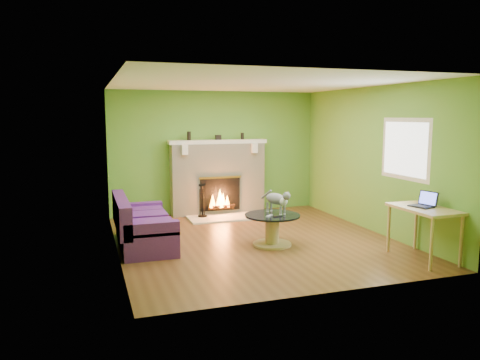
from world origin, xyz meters
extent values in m
plane|color=brown|center=(0.00, 0.00, 0.00)|extent=(5.00, 5.00, 0.00)
plane|color=white|center=(0.00, 0.00, 2.60)|extent=(5.00, 5.00, 0.00)
plane|color=#649932|center=(0.00, 2.50, 1.30)|extent=(5.00, 0.00, 5.00)
plane|color=#649932|center=(0.00, -2.50, 1.30)|extent=(5.00, 0.00, 5.00)
plane|color=#649932|center=(-2.25, 0.00, 1.30)|extent=(0.00, 5.00, 5.00)
plane|color=#649932|center=(2.25, 0.00, 1.30)|extent=(0.00, 5.00, 5.00)
plane|color=silver|center=(2.24, -0.90, 1.55)|extent=(0.00, 1.20, 1.20)
plane|color=white|center=(2.23, -0.90, 1.55)|extent=(0.00, 1.06, 1.06)
cube|color=beige|center=(0.00, 2.33, 0.75)|extent=(2.00, 0.35, 1.50)
cube|color=black|center=(0.00, 2.13, 0.44)|extent=(0.85, 0.03, 0.68)
cube|color=#BA902E|center=(0.00, 2.13, 0.80)|extent=(0.91, 0.02, 0.04)
cylinder|color=black|center=(0.00, 2.10, 0.16)|extent=(0.55, 0.07, 0.07)
cube|color=white|center=(0.00, 2.30, 1.54)|extent=(2.10, 0.28, 0.08)
cube|color=white|center=(-0.75, 2.11, 1.40)|extent=(0.12, 0.10, 0.20)
cube|color=white|center=(0.75, 2.11, 1.40)|extent=(0.12, 0.10, 0.20)
cube|color=beige|center=(0.00, 1.80, 0.01)|extent=(1.50, 0.75, 0.03)
cube|color=white|center=(0.00, 2.30, 1.54)|extent=(2.10, 0.28, 0.08)
cube|color=#451B66|center=(-1.80, 0.27, 0.20)|extent=(0.80, 1.78, 0.40)
cube|color=#451B66|center=(-2.16, 0.27, 0.55)|extent=(0.18, 1.78, 0.50)
cube|color=#451B66|center=(-1.80, -0.53, 0.46)|extent=(0.80, 0.18, 0.20)
cube|color=#451B66|center=(-1.80, 1.07, 0.46)|extent=(0.80, 0.18, 0.20)
cube|color=#451B66|center=(-1.75, -0.24, 0.46)|extent=(0.64, 0.48, 0.11)
cube|color=#451B66|center=(-1.75, 0.36, 0.46)|extent=(0.64, 0.48, 0.11)
cube|color=#451B66|center=(-1.75, 0.86, 0.46)|extent=(0.64, 0.48, 0.11)
cylinder|color=tan|center=(0.16, -0.37, 0.02)|extent=(0.63, 0.63, 0.03)
cylinder|color=tan|center=(0.16, -0.37, 0.25)|extent=(0.22, 0.22, 0.44)
cylinder|color=black|center=(0.16, -0.37, 0.49)|extent=(0.89, 0.89, 0.03)
cube|color=tan|center=(1.95, -1.76, 0.75)|extent=(0.60, 1.04, 0.04)
cylinder|color=tan|center=(1.70, -2.23, 0.36)|extent=(0.05, 0.05, 0.73)
cylinder|color=tan|center=(2.20, -2.23, 0.36)|extent=(0.05, 0.05, 0.73)
cylinder|color=tan|center=(1.70, -1.30, 0.36)|extent=(0.05, 0.05, 0.73)
cylinder|color=tan|center=(2.20, -1.30, 0.36)|extent=(0.05, 0.05, 0.73)
cube|color=#97979A|center=(0.06, -0.49, 0.51)|extent=(0.16, 0.15, 0.02)
cube|color=black|center=(0.18, -0.55, 0.51)|extent=(0.17, 0.07, 0.02)
cylinder|color=black|center=(-0.61, 2.33, 1.67)|extent=(0.08, 0.08, 0.18)
cylinder|color=black|center=(0.55, 2.33, 1.65)|extent=(0.07, 0.07, 0.14)
cube|color=black|center=(0.02, 2.33, 1.63)|extent=(0.12, 0.08, 0.10)
camera|label=1|loc=(-2.66, -7.20, 2.08)|focal=35.00mm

